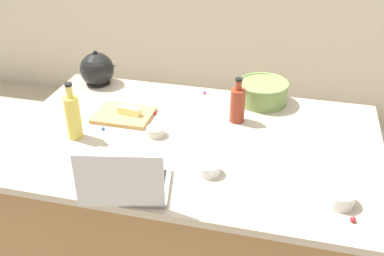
{
  "coord_description": "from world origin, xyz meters",
  "views": [
    {
      "loc": [
        0.4,
        -1.61,
        1.93
      ],
      "look_at": [
        0.0,
        0.0,
        0.95
      ],
      "focal_mm": 42.25,
      "sensor_mm": 36.0,
      "label": 1
    }
  ],
  "objects_px": {
    "bottle_oil": "(73,116)",
    "kettle": "(97,70)",
    "butter_stick_left": "(129,111)",
    "bottle_soy": "(238,104)",
    "cutting_board": "(124,115)",
    "ramekin_wide": "(340,198)",
    "mixing_bowl_large": "(263,92)",
    "laptop": "(125,184)",
    "ramekin_medium": "(156,131)",
    "ramekin_small": "(209,169)"
  },
  "relations": [
    {
      "from": "laptop",
      "to": "ramekin_wide",
      "type": "bearing_deg",
      "value": 9.97
    },
    {
      "from": "mixing_bowl_large",
      "to": "ramekin_wide",
      "type": "distance_m",
      "value": 0.79
    },
    {
      "from": "kettle",
      "to": "ramekin_medium",
      "type": "relative_size",
      "value": 2.73
    },
    {
      "from": "butter_stick_left",
      "to": "bottle_oil",
      "type": "bearing_deg",
      "value": -126.73
    },
    {
      "from": "butter_stick_left",
      "to": "ramekin_medium",
      "type": "bearing_deg",
      "value": -36.1
    },
    {
      "from": "cutting_board",
      "to": "ramekin_small",
      "type": "distance_m",
      "value": 0.59
    },
    {
      "from": "bottle_oil",
      "to": "ramekin_small",
      "type": "distance_m",
      "value": 0.63
    },
    {
      "from": "mixing_bowl_large",
      "to": "butter_stick_left",
      "type": "bearing_deg",
      "value": -152.33
    },
    {
      "from": "bottle_oil",
      "to": "ramekin_wide",
      "type": "relative_size",
      "value": 2.49
    },
    {
      "from": "butter_stick_left",
      "to": "ramekin_medium",
      "type": "relative_size",
      "value": 1.41
    },
    {
      "from": "bottle_soy",
      "to": "kettle",
      "type": "relative_size",
      "value": 1.0
    },
    {
      "from": "bottle_soy",
      "to": "ramekin_medium",
      "type": "bearing_deg",
      "value": -146.43
    },
    {
      "from": "laptop",
      "to": "ramekin_medium",
      "type": "distance_m",
      "value": 0.41
    },
    {
      "from": "mixing_bowl_large",
      "to": "kettle",
      "type": "relative_size",
      "value": 1.17
    },
    {
      "from": "cutting_board",
      "to": "butter_stick_left",
      "type": "relative_size",
      "value": 2.37
    },
    {
      "from": "ramekin_wide",
      "to": "mixing_bowl_large",
      "type": "bearing_deg",
      "value": 115.93
    },
    {
      "from": "bottle_oil",
      "to": "butter_stick_left",
      "type": "xyz_separation_m",
      "value": [
        0.16,
        0.22,
        -0.07
      ]
    },
    {
      "from": "laptop",
      "to": "bottle_soy",
      "type": "relative_size",
      "value": 1.63
    },
    {
      "from": "kettle",
      "to": "cutting_board",
      "type": "bearing_deg",
      "value": -49.41
    },
    {
      "from": "cutting_board",
      "to": "ramekin_wide",
      "type": "bearing_deg",
      "value": -22.94
    },
    {
      "from": "cutting_board",
      "to": "butter_stick_left",
      "type": "height_order",
      "value": "butter_stick_left"
    },
    {
      "from": "bottle_soy",
      "to": "mixing_bowl_large",
      "type": "bearing_deg",
      "value": 66.66
    },
    {
      "from": "laptop",
      "to": "ramekin_medium",
      "type": "bearing_deg",
      "value": 92.74
    },
    {
      "from": "bottle_oil",
      "to": "ramekin_wide",
      "type": "bearing_deg",
      "value": -9.67
    },
    {
      "from": "mixing_bowl_large",
      "to": "ramekin_wide",
      "type": "bearing_deg",
      "value": -64.07
    },
    {
      "from": "bottle_oil",
      "to": "kettle",
      "type": "distance_m",
      "value": 0.55
    },
    {
      "from": "ramekin_small",
      "to": "ramekin_wide",
      "type": "relative_size",
      "value": 0.85
    },
    {
      "from": "bottle_oil",
      "to": "kettle",
      "type": "height_order",
      "value": "bottle_oil"
    },
    {
      "from": "bottle_soy",
      "to": "kettle",
      "type": "bearing_deg",
      "value": 164.11
    },
    {
      "from": "laptop",
      "to": "mixing_bowl_large",
      "type": "distance_m",
      "value": 0.93
    },
    {
      "from": "ramekin_small",
      "to": "cutting_board",
      "type": "bearing_deg",
      "value": 144.54
    },
    {
      "from": "ramekin_wide",
      "to": "ramekin_small",
      "type": "bearing_deg",
      "value": 172.38
    },
    {
      "from": "bottle_soy",
      "to": "ramekin_wide",
      "type": "relative_size",
      "value": 2.08
    },
    {
      "from": "bottle_oil",
      "to": "bottle_soy",
      "type": "xyz_separation_m",
      "value": [
        0.65,
        0.31,
        -0.02
      ]
    },
    {
      "from": "mixing_bowl_large",
      "to": "ramekin_small",
      "type": "xyz_separation_m",
      "value": [
        -0.13,
        -0.65,
        -0.04
      ]
    },
    {
      "from": "ramekin_small",
      "to": "ramekin_medium",
      "type": "relative_size",
      "value": 1.12
    },
    {
      "from": "bottle_oil",
      "to": "kettle",
      "type": "bearing_deg",
      "value": 103.97
    },
    {
      "from": "kettle",
      "to": "ramekin_medium",
      "type": "height_order",
      "value": "kettle"
    },
    {
      "from": "laptop",
      "to": "cutting_board",
      "type": "bearing_deg",
      "value": 111.92
    },
    {
      "from": "butter_stick_left",
      "to": "bottle_soy",
      "type": "bearing_deg",
      "value": 10.4
    },
    {
      "from": "cutting_board",
      "to": "ramekin_small",
      "type": "relative_size",
      "value": 2.99
    },
    {
      "from": "cutting_board",
      "to": "ramekin_small",
      "type": "height_order",
      "value": "ramekin_small"
    },
    {
      "from": "mixing_bowl_large",
      "to": "kettle",
      "type": "bearing_deg",
      "value": 179.5
    },
    {
      "from": "ramekin_small",
      "to": "kettle",
      "type": "bearing_deg",
      "value": 138.78
    },
    {
      "from": "ramekin_small",
      "to": "ramekin_medium",
      "type": "xyz_separation_m",
      "value": [
        -0.28,
        0.22,
        -0.0
      ]
    },
    {
      "from": "ramekin_medium",
      "to": "bottle_oil",
      "type": "bearing_deg",
      "value": -164.02
    },
    {
      "from": "ramekin_small",
      "to": "ramekin_wide",
      "type": "height_order",
      "value": "ramekin_wide"
    },
    {
      "from": "butter_stick_left",
      "to": "ramekin_small",
      "type": "relative_size",
      "value": 1.26
    },
    {
      "from": "bottle_soy",
      "to": "ramekin_small",
      "type": "distance_m",
      "value": 0.44
    },
    {
      "from": "ramekin_medium",
      "to": "mixing_bowl_large",
      "type": "bearing_deg",
      "value": 46.0
    }
  ]
}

